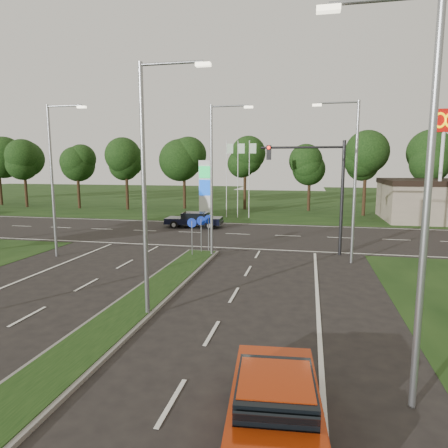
# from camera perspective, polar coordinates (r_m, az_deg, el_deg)

# --- Properties ---
(ground) EXTENTS (160.00, 160.00, 0.00)m
(ground) POSITION_cam_1_polar(r_m,az_deg,el_deg) (11.21, -27.99, -22.30)
(ground) COLOR black
(ground) RESTS_ON ground
(verge_far) EXTENTS (160.00, 50.00, 0.02)m
(verge_far) POSITION_cam_1_polar(r_m,az_deg,el_deg) (62.82, 6.04, 3.36)
(verge_far) COLOR black
(verge_far) RESTS_ON ground
(cross_road) EXTENTS (160.00, 12.00, 0.02)m
(cross_road) POSITION_cam_1_polar(r_m,az_deg,el_deg) (32.38, 0.24, -1.40)
(cross_road) COLOR black
(cross_road) RESTS_ON ground
(median_kerb) EXTENTS (2.00, 26.00, 0.12)m
(median_kerb) POSITION_cam_1_polar(r_m,az_deg,el_deg) (14.10, -17.21, -14.86)
(median_kerb) COLOR slate
(median_kerb) RESTS_ON ground
(streetlight_median_near) EXTENTS (2.53, 0.22, 9.00)m
(streetlight_median_near) POSITION_cam_1_polar(r_m,az_deg,el_deg) (14.34, -10.66, 6.42)
(streetlight_median_near) COLOR gray
(streetlight_median_near) RESTS_ON ground
(streetlight_median_far) EXTENTS (2.53, 0.22, 9.00)m
(streetlight_median_far) POSITION_cam_1_polar(r_m,az_deg,el_deg) (23.88, -1.34, 7.33)
(streetlight_median_far) COLOR gray
(streetlight_median_far) RESTS_ON ground
(streetlight_left_far) EXTENTS (2.53, 0.22, 9.00)m
(streetlight_left_far) POSITION_cam_1_polar(r_m,az_deg,el_deg) (25.89, -23.04, 6.75)
(streetlight_left_far) COLOR gray
(streetlight_left_far) RESTS_ON ground
(streetlight_right_far) EXTENTS (2.53, 0.22, 9.00)m
(streetlight_right_far) POSITION_cam_1_polar(r_m,az_deg,el_deg) (23.35, 17.77, 6.91)
(streetlight_right_far) COLOR gray
(streetlight_right_far) RESTS_ON ground
(streetlight_right_near) EXTENTS (2.53, 0.22, 9.00)m
(streetlight_right_near) POSITION_cam_1_polar(r_m,az_deg,el_deg) (9.52, 25.98, 4.74)
(streetlight_right_near) COLOR gray
(streetlight_right_near) RESTS_ON ground
(traffic_signal) EXTENTS (5.10, 0.42, 7.00)m
(traffic_signal) POSITION_cam_1_polar(r_m,az_deg,el_deg) (25.25, 13.63, 6.19)
(traffic_signal) COLOR black
(traffic_signal) RESTS_ON ground
(median_signs) EXTENTS (1.16, 1.76, 2.38)m
(median_signs) POSITION_cam_1_polar(r_m,az_deg,el_deg) (24.81, -3.35, -0.45)
(median_signs) COLOR gray
(median_signs) RESTS_ON ground
(gas_pylon) EXTENTS (5.80, 1.26, 8.00)m
(gas_pylon) POSITION_cam_1_polar(r_m,az_deg,el_deg) (41.64, -2.32, 5.22)
(gas_pylon) COLOR silver
(gas_pylon) RESTS_ON ground
(mcdonalds_sign) EXTENTS (2.20, 0.47, 10.40)m
(mcdonalds_sign) POSITION_cam_1_polar(r_m,az_deg,el_deg) (40.92, 28.87, 10.85)
(mcdonalds_sign) COLOR silver
(mcdonalds_sign) RESTS_ON ground
(treeline_far) EXTENTS (6.00, 6.00, 9.90)m
(treeline_far) POSITION_cam_1_polar(r_m,az_deg,el_deg) (47.61, 4.35, 9.99)
(treeline_far) COLOR black
(treeline_far) RESTS_ON ground
(red_sedan) EXTENTS (2.26, 4.70, 1.25)m
(red_sedan) POSITION_cam_1_polar(r_m,az_deg,el_deg) (9.13, 7.32, -23.94)
(red_sedan) COLOR #992708
(red_sedan) RESTS_ON ground
(navy_sedan) EXTENTS (5.03, 2.28, 1.36)m
(navy_sedan) POSITION_cam_1_polar(r_m,az_deg,el_deg) (35.58, -4.27, 0.66)
(navy_sedan) COLOR black
(navy_sedan) RESTS_ON ground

